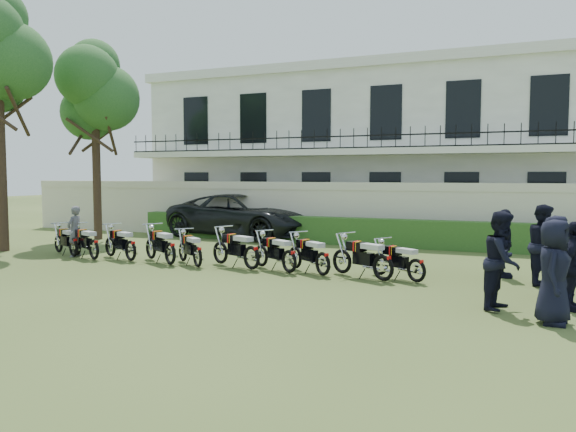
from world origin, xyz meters
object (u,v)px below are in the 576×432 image
at_px(motorcycle_0, 73,243).
at_px(motorcycle_9, 417,265).
at_px(motorcycle_5, 252,252).
at_px(suv, 243,216).
at_px(officer_0, 554,272).
at_px(motorcycle_3, 170,248).
at_px(officer_1, 502,260).
at_px(officer_2, 574,266).
at_px(motorcycle_4, 198,252).
at_px(officer_4, 544,245).
at_px(motorcycle_1, 94,245).
at_px(motorcycle_7, 323,258).
at_px(tree_west_near, 95,91).
at_px(motorcycle_8, 383,261).
at_px(officer_3, 555,257).
at_px(motorcycle_2, 131,246).
at_px(inspector, 75,231).
at_px(motorcycle_6, 289,256).
at_px(officer_5, 504,243).

relative_size(motorcycle_0, motorcycle_9, 1.08).
xyz_separation_m(motorcycle_5, suv, (-4.00, 7.15, 0.38)).
bearing_deg(officer_0, suv, 56.82).
height_order(motorcycle_0, motorcycle_3, motorcycle_3).
distance_m(motorcycle_0, motorcycle_3, 3.75).
xyz_separation_m(officer_1, officer_2, (1.25, 0.41, -0.09)).
relative_size(motorcycle_4, officer_4, 0.79).
bearing_deg(officer_0, motorcycle_1, 86.75).
distance_m(suv, officer_0, 15.04).
distance_m(motorcycle_5, motorcycle_7, 2.07).
relative_size(motorcycle_3, officer_1, 0.94).
bearing_deg(officer_2, tree_west_near, 85.74).
bearing_deg(motorcycle_8, officer_2, -83.08).
relative_size(motorcycle_4, motorcycle_5, 0.79).
bearing_deg(suv, officer_3, -116.52).
bearing_deg(motorcycle_2, motorcycle_7, -66.66).
height_order(motorcycle_1, motorcycle_9, motorcycle_1).
distance_m(motorcycle_4, motorcycle_5, 1.58).
relative_size(motorcycle_1, motorcycle_8, 0.98).
distance_m(tree_west_near, motorcycle_2, 8.51).
xyz_separation_m(inspector, officer_1, (12.73, -2.18, 0.15)).
xyz_separation_m(motorcycle_9, officer_1, (1.97, -1.96, 0.50)).
xyz_separation_m(tree_west_near, motorcycle_3, (6.48, -4.40, -5.38)).
bearing_deg(officer_2, motorcycle_6, 91.82).
xyz_separation_m(inspector, officer_3, (13.71, -0.82, 0.07)).
relative_size(motorcycle_4, inspector, 0.93).
xyz_separation_m(motorcycle_5, officer_3, (7.38, -0.65, 0.37)).
relative_size(motorcycle_7, motorcycle_8, 0.88).
height_order(motorcycle_4, officer_0, officer_0).
xyz_separation_m(motorcycle_0, officer_0, (13.51, -2.82, 0.45)).
relative_size(officer_3, officer_5, 1.01).
bearing_deg(motorcycle_3, officer_3, -62.02).
xyz_separation_m(motorcycle_3, officer_3, (9.88, -0.47, 0.37)).
height_order(motorcycle_0, motorcycle_6, motorcycle_6).
distance_m(motorcycle_1, officer_1, 11.73).
bearing_deg(tree_west_near, motorcycle_1, -49.77).
distance_m(motorcycle_2, motorcycle_6, 5.13).
relative_size(motorcycle_4, officer_5, 0.87).
relative_size(motorcycle_3, motorcycle_6, 1.06).
xyz_separation_m(motorcycle_7, officer_5, (4.25, 1.67, 0.39)).
bearing_deg(motorcycle_1, motorcycle_5, -62.43).
xyz_separation_m(tree_west_near, motorcycle_2, (4.99, -4.27, -5.40)).
bearing_deg(officer_4, inspector, 90.78).
distance_m(motorcycle_6, officer_1, 5.63).
height_order(tree_west_near, officer_3, tree_west_near).
bearing_deg(officer_2, motorcycle_9, 79.42).
bearing_deg(inspector, motorcycle_9, 85.85).
xyz_separation_m(motorcycle_2, officer_5, (10.32, 1.62, 0.38)).
bearing_deg(motorcycle_7, officer_4, -43.71).
xyz_separation_m(motorcycle_4, officer_3, (8.94, -0.43, 0.42)).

